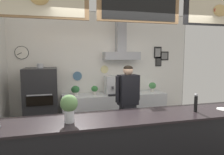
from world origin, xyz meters
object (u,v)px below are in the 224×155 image
Objects in this scene: potted_basil at (135,88)px; basil_vase at (69,107)px; potted_thyme at (75,90)px; potted_sage at (152,86)px; espresso_machine at (114,85)px; condiment_plate at (224,109)px; pepper_grinder at (196,103)px; shop_worker at (128,104)px; pizza_oven at (42,103)px; potted_rosemary at (95,89)px.

basil_vase reaches higher than potted_basil.
potted_basil is 1.53m from potted_thyme.
potted_thyme is 0.96× the size of potted_sage.
condiment_plate is at bearing -65.83° from espresso_machine.
condiment_plate is (0.49, -0.03, -0.13)m from pepper_grinder.
shop_worker reaches higher than pepper_grinder.
pepper_grinder is (0.02, -2.43, 0.18)m from potted_basil.
espresso_machine is at bearing 114.17° from condiment_plate.
potted_thyme is at bearing 13.52° from pizza_oven.
basil_vase is at bearing 179.59° from condiment_plate.
potted_thyme is 3.21m from condiment_plate.
potted_basil reaches higher than condiment_plate.
potted_thyme is (-1.53, 0.02, 0.02)m from potted_basil.
pepper_grinder is 1.26× the size of condiment_plate.
potted_sage reaches higher than potted_thyme.
pepper_grinder reaches higher than condiment_plate.
shop_worker is 1.39m from pepper_grinder.
pepper_grinder is at bearing -66.13° from potted_rosemary.
pepper_grinder reaches higher than potted_basil.
condiment_plate is at bearing -38.96° from pizza_oven.
espresso_machine reaches higher than condiment_plate.
potted_sage is at bearing 78.59° from pepper_grinder.
pizza_oven is 1.28m from potted_rosemary.
pizza_oven is 1.77m from espresso_machine.
potted_sage is 0.93× the size of pepper_grinder.
espresso_machine is (1.74, 0.13, 0.31)m from pizza_oven.
espresso_machine is at bearing -177.26° from potted_sage.
pepper_grinder is at bearing -101.41° from potted_sage.
espresso_machine is 0.50m from potted_rosemary.
pepper_grinder is at bearing 107.69° from shop_worker.
espresso_machine is 1.34× the size of basil_vase.
pepper_grinder reaches higher than potted_sage.
potted_basil is (1.06, -0.02, -0.02)m from potted_rosemary.
shop_worker is 1.54m from potted_thyme.
potted_thyme is at bearing 176.69° from espresso_machine.
potted_rosemary is 0.82× the size of pepper_grinder.
potted_thyme is (-0.96, 0.06, -0.09)m from espresso_machine.
basil_vase is (-1.83, -0.01, 0.07)m from pepper_grinder.
potted_rosemary is (1.25, 0.19, 0.22)m from pizza_oven.
potted_thyme is at bearing 83.71° from basil_vase.
condiment_plate is (2.32, -0.02, -0.19)m from basil_vase.
potted_basil is at bearing 53.52° from basil_vase.
basil_vase is at bearing -133.40° from potted_sage.
espresso_machine is 2.40× the size of potted_basil.
shop_worker is 1.74m from basil_vase.
potted_sage is at bearing -0.10° from potted_thyme.
pizza_oven is 1.00× the size of shop_worker.
pizza_oven is 3.60× the size of espresso_machine.
pizza_oven is at bearing 102.63° from basil_vase.
shop_worker reaches higher than potted_sage.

